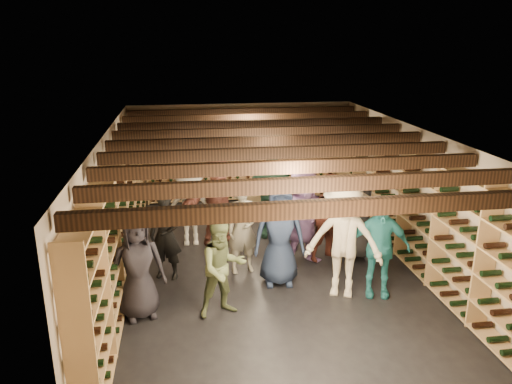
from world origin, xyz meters
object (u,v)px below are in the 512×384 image
object	(u,v)px
person_7	(243,229)
crate_stack_right	(291,211)
person_4	(379,247)
person_5	(218,200)
person_12	(360,217)
person_9	(190,207)
person_10	(271,194)
person_11	(303,216)
crate_loose	(289,230)
crate_stack_left	(251,201)
person_3	(344,240)
person_6	(279,235)
person_8	(332,218)
person_1	(166,235)
person_2	(223,268)
person_0	(138,266)

from	to	relation	value
person_7	crate_stack_right	bearing A→B (deg)	48.80
crate_stack_right	person_7	bearing A→B (deg)	-119.54
crate_stack_right	person_4	size ratio (longest dim) A/B	0.35
person_5	person_7	xyz separation A→B (m)	(0.33, -1.35, -0.10)
person_5	person_12	world-z (taller)	person_5
person_9	person_4	bearing A→B (deg)	-39.74
person_10	person_5	bearing A→B (deg)	-155.08
person_12	person_11	bearing A→B (deg)	-170.42
crate_stack_right	person_11	world-z (taller)	person_11
crate_loose	crate_stack_left	bearing A→B (deg)	116.08
crate_stack_left	person_9	size ratio (longest dim) A/B	0.43
crate_stack_left	person_3	distance (m)	4.05
person_7	person_10	world-z (taller)	person_10
person_5	person_6	world-z (taller)	person_5
person_7	person_8	distance (m)	1.67
person_1	person_7	size ratio (longest dim) A/B	0.97
person_2	person_9	xyz separation A→B (m)	(-0.41, 2.71, 0.04)
crate_loose	person_12	distance (m)	1.79
crate_stack_right	person_10	bearing A→B (deg)	-124.42
person_1	person_3	xyz separation A→B (m)	(2.77, -1.02, 0.17)
person_5	crate_loose	bearing A→B (deg)	-16.82
crate_loose	person_7	size ratio (longest dim) A/B	0.31
person_3	crate_stack_right	bearing A→B (deg)	114.03
person_0	person_11	bearing A→B (deg)	11.60
person_1	person_2	world-z (taller)	person_1
crate_loose	person_4	bearing A→B (deg)	-72.86
person_5	person_8	bearing A→B (deg)	-53.83
crate_stack_right	person_6	xyz separation A→B (m)	(-0.87, -3.01, 0.69)
crate_stack_left	person_8	distance (m)	2.86
person_0	person_3	xyz separation A→B (m)	(3.14, 0.18, 0.14)
person_5	person_10	xyz separation A→B (m)	(1.09, 0.20, 0.01)
person_5	person_9	bearing A→B (deg)	156.03
person_0	person_8	xyz separation A→B (m)	(3.34, 1.49, 0.02)
person_2	person_5	size ratio (longest dim) A/B	0.83
person_5	person_3	bearing A→B (deg)	-78.26
person_0	person_9	distance (m)	2.72
crate_stack_left	person_12	size ratio (longest dim) A/B	0.43
person_8	person_0	bearing A→B (deg)	-175.58
crate_stack_right	person_12	world-z (taller)	person_12
person_0	person_12	bearing A→B (deg)	6.02
person_10	person_11	xyz separation A→B (m)	(0.34, -1.38, 0.00)
person_3	person_4	distance (m)	0.56
crate_stack_left	person_1	xyz separation A→B (m)	(-1.85, -2.88, 0.43)
person_3	person_4	xyz separation A→B (m)	(0.55, -0.07, -0.13)
crate_stack_left	person_8	bearing A→B (deg)	-66.73
person_8	person_3	bearing A→B (deg)	-118.38
crate_stack_left	person_9	xyz separation A→B (m)	(-1.42, -1.49, 0.45)
person_2	person_4	xyz separation A→B (m)	(2.47, 0.23, 0.07)
person_4	person_8	distance (m)	1.43
crate_stack_right	person_7	size ratio (longest dim) A/B	0.36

